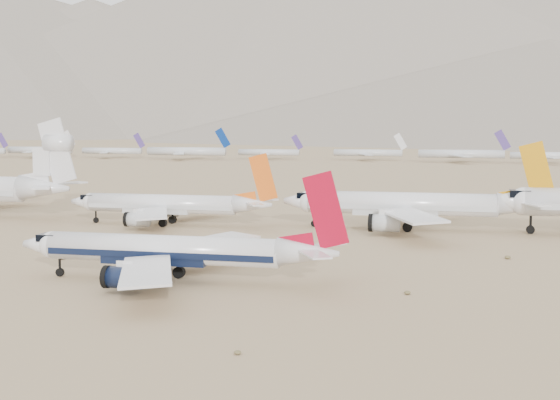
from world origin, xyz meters
name	(u,v)px	position (x,y,z in m)	size (l,w,h in m)	color
ground	(219,288)	(0.00, 0.00, 0.00)	(7000.00, 7000.00, 0.00)	#998159
main_airliner	(176,251)	(-6.68, 2.14, 4.26)	(43.86, 42.84, 15.48)	white
row2_gold_tail	(412,205)	(21.16, 61.34, 5.05)	(50.67, 49.56, 18.04)	white
row2_orange_tail	(170,205)	(-28.72, 56.76, 4.32)	(43.14, 42.21, 15.39)	white
distant_storage_row	(350,153)	(-29.37, 327.91, 4.46)	(520.61, 60.28, 15.91)	silver
mountain_range	(484,42)	(70.18, 1648.01, 190.32)	(7354.00, 3024.00, 470.00)	slate
desert_scrub	(150,352)	(2.76, -29.63, 0.29)	(261.14, 121.67, 0.63)	brown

